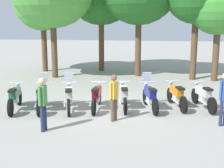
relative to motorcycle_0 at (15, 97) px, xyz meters
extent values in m
plane|color=#9E9B93|center=(3.61, 0.65, -0.50)|extent=(80.00, 80.00, 0.00)
cylinder|color=black|center=(-0.17, 0.73, -0.18)|extent=(0.25, 0.65, 0.64)
cylinder|color=black|center=(0.19, -0.78, -0.18)|extent=(0.25, 0.65, 0.64)
cube|color=silver|center=(-0.17, 0.73, 0.16)|extent=(0.20, 0.38, 0.04)
cube|color=#1E6033|center=(0.00, 0.02, 0.17)|extent=(0.48, 0.98, 0.30)
cube|color=silver|center=(0.01, -0.03, -0.10)|extent=(0.31, 0.44, 0.24)
cube|color=black|center=(0.09, -0.37, 0.36)|extent=(0.34, 0.48, 0.08)
cylinder|color=silver|center=(-0.15, 0.64, 0.13)|extent=(0.10, 0.23, 0.64)
cylinder|color=silver|center=(-0.13, 0.55, 0.47)|extent=(0.61, 0.18, 0.04)
sphere|color=silver|center=(-0.16, 0.68, 0.35)|extent=(0.19, 0.19, 0.16)
cylinder|color=silver|center=(-0.08, -0.36, -0.16)|extent=(0.23, 0.70, 0.07)
cylinder|color=black|center=(0.86, 0.88, -0.18)|extent=(0.24, 0.65, 0.64)
cylinder|color=black|center=(1.21, -0.63, -0.18)|extent=(0.24, 0.65, 0.64)
cube|color=silver|center=(0.86, 0.88, 0.16)|extent=(0.20, 0.38, 0.04)
cube|color=#1E6033|center=(1.03, 0.17, 0.17)|extent=(0.46, 0.98, 0.30)
cube|color=silver|center=(1.04, 0.12, -0.10)|extent=(0.30, 0.44, 0.24)
cube|color=black|center=(1.11, -0.22, 0.36)|extent=(0.33, 0.48, 0.08)
cylinder|color=silver|center=(0.88, 0.79, 0.13)|extent=(0.10, 0.23, 0.64)
cylinder|color=silver|center=(0.90, 0.70, 0.47)|extent=(0.61, 0.17, 0.04)
sphere|color=silver|center=(0.88, 0.83, 0.35)|extent=(0.19, 0.19, 0.16)
cylinder|color=silver|center=(0.95, -0.21, -0.16)|extent=(0.22, 0.70, 0.07)
cube|color=silver|center=(0.89, 0.76, 0.67)|extent=(0.38, 0.21, 0.39)
cylinder|color=black|center=(1.86, 1.03, -0.18)|extent=(0.27, 0.64, 0.64)
cylinder|color=black|center=(2.27, -0.46, -0.18)|extent=(0.27, 0.64, 0.64)
cube|color=silver|center=(1.86, 1.03, 0.16)|extent=(0.21, 0.38, 0.04)
cube|color=silver|center=(2.05, 0.33, 0.17)|extent=(0.50, 0.98, 0.30)
cube|color=silver|center=(2.06, 0.28, -0.10)|extent=(0.32, 0.44, 0.24)
cube|color=black|center=(2.16, -0.05, 0.36)|extent=(0.35, 0.49, 0.08)
cylinder|color=silver|center=(1.88, 0.94, 0.13)|extent=(0.11, 0.23, 0.64)
cylinder|color=silver|center=(1.91, 0.86, 0.47)|extent=(0.61, 0.20, 0.04)
sphere|color=silver|center=(1.87, 0.98, 0.35)|extent=(0.20, 0.20, 0.16)
cylinder|color=silver|center=(1.99, -0.05, -0.16)|extent=(0.25, 0.69, 0.07)
cube|color=silver|center=(1.89, 0.91, 0.67)|extent=(0.38, 0.22, 0.39)
cylinder|color=black|center=(3.05, 1.32, -0.18)|extent=(0.14, 0.64, 0.64)
cylinder|color=black|center=(3.14, -0.22, -0.18)|extent=(0.14, 0.64, 0.64)
cube|color=silver|center=(3.05, 1.32, 0.16)|extent=(0.14, 0.37, 0.04)
cube|color=maroon|center=(3.09, 0.60, 0.17)|extent=(0.31, 0.96, 0.30)
cube|color=silver|center=(3.09, 0.55, -0.10)|extent=(0.24, 0.41, 0.24)
cube|color=black|center=(3.11, 0.20, 0.36)|extent=(0.27, 0.45, 0.08)
cylinder|color=silver|center=(3.05, 1.23, 0.13)|extent=(0.06, 0.23, 0.64)
cylinder|color=silver|center=(3.06, 1.14, 0.47)|extent=(0.62, 0.07, 0.04)
sphere|color=silver|center=(3.05, 1.27, 0.35)|extent=(0.17, 0.17, 0.16)
cylinder|color=silver|center=(2.95, 0.24, -0.16)|extent=(0.11, 0.70, 0.07)
cylinder|color=black|center=(3.98, 1.57, -0.18)|extent=(0.21, 0.65, 0.64)
cylinder|color=black|center=(4.26, 0.05, -0.18)|extent=(0.21, 0.65, 0.64)
cube|color=silver|center=(3.98, 1.57, 0.16)|extent=(0.18, 0.38, 0.04)
cube|color=silver|center=(4.11, 0.86, 0.17)|extent=(0.43, 0.98, 0.30)
cube|color=silver|center=(4.12, 0.81, -0.10)|extent=(0.29, 0.43, 0.24)
cube|color=black|center=(4.18, 0.47, 0.36)|extent=(0.32, 0.48, 0.08)
cylinder|color=silver|center=(4.00, 1.49, 0.13)|extent=(0.09, 0.23, 0.64)
cylinder|color=silver|center=(4.01, 1.40, 0.47)|extent=(0.62, 0.15, 0.04)
sphere|color=silver|center=(3.99, 1.52, 0.35)|extent=(0.19, 0.19, 0.16)
cylinder|color=silver|center=(4.02, 0.49, -0.16)|extent=(0.19, 0.70, 0.07)
cylinder|color=black|center=(4.94, 1.59, -0.18)|extent=(0.27, 0.64, 0.64)
cylinder|color=black|center=(5.35, 0.09, -0.18)|extent=(0.27, 0.64, 0.64)
cube|color=silver|center=(4.94, 1.59, 0.16)|extent=(0.21, 0.38, 0.04)
cube|color=navy|center=(5.13, 0.89, 0.17)|extent=(0.50, 0.98, 0.30)
cube|color=silver|center=(5.15, 0.84, -0.10)|extent=(0.32, 0.44, 0.24)
cube|color=black|center=(5.24, 0.50, 0.36)|extent=(0.35, 0.49, 0.08)
cylinder|color=silver|center=(4.96, 1.50, 0.13)|extent=(0.11, 0.23, 0.64)
cylinder|color=silver|center=(4.99, 1.41, 0.47)|extent=(0.61, 0.20, 0.04)
sphere|color=silver|center=(4.95, 1.54, 0.35)|extent=(0.20, 0.20, 0.16)
cylinder|color=silver|center=(5.07, 0.51, -0.16)|extent=(0.25, 0.69, 0.07)
cube|color=silver|center=(4.97, 1.47, 0.67)|extent=(0.38, 0.22, 0.39)
cylinder|color=black|center=(5.96, 2.02, -0.18)|extent=(0.27, 0.64, 0.64)
cylinder|color=black|center=(6.39, 0.53, -0.18)|extent=(0.27, 0.64, 0.64)
cube|color=silver|center=(5.96, 2.02, 0.16)|extent=(0.22, 0.38, 0.04)
cube|color=orange|center=(6.16, 1.32, 0.17)|extent=(0.51, 0.98, 0.30)
cube|color=silver|center=(6.17, 1.27, -0.10)|extent=(0.32, 0.45, 0.24)
cube|color=black|center=(6.27, 0.93, 0.36)|extent=(0.35, 0.49, 0.08)
cylinder|color=silver|center=(5.98, 1.93, 0.13)|extent=(0.11, 0.23, 0.64)
cylinder|color=silver|center=(6.01, 1.84, 0.47)|extent=(0.61, 0.21, 0.04)
sphere|color=silver|center=(5.97, 1.97, 0.35)|extent=(0.20, 0.20, 0.16)
cylinder|color=silver|center=(6.10, 0.94, -0.16)|extent=(0.26, 0.69, 0.07)
cylinder|color=black|center=(6.98, 2.02, -0.18)|extent=(0.28, 0.64, 0.64)
cylinder|color=black|center=(7.42, 0.53, -0.18)|extent=(0.28, 0.64, 0.64)
cube|color=silver|center=(6.98, 2.02, 0.16)|extent=(0.22, 0.38, 0.04)
cube|color=silver|center=(7.19, 1.32, 0.17)|extent=(0.52, 0.98, 0.30)
cube|color=silver|center=(7.20, 1.27, -0.10)|extent=(0.32, 0.45, 0.24)
cube|color=black|center=(7.30, 0.94, 0.36)|extent=(0.35, 0.49, 0.08)
cylinder|color=silver|center=(7.01, 1.93, 0.13)|extent=(0.11, 0.23, 0.64)
cylinder|color=silver|center=(7.03, 1.84, 0.47)|extent=(0.61, 0.21, 0.04)
sphere|color=silver|center=(7.00, 1.97, 0.35)|extent=(0.20, 0.20, 0.16)
cylinder|color=silver|center=(7.13, 0.94, -0.16)|extent=(0.26, 0.69, 0.07)
cylinder|color=#232D4C|center=(1.93, -1.96, -0.09)|extent=(0.13, 0.13, 0.83)
cylinder|color=#232D4C|center=(1.90, -2.13, -0.09)|extent=(0.13, 0.13, 0.83)
cube|color=#4C8C47|center=(1.92, -2.05, 0.64)|extent=(0.24, 0.25, 0.62)
cylinder|color=#4C8C47|center=(1.95, -1.89, 0.65)|extent=(0.09, 0.09, 0.59)
cylinder|color=#4C8C47|center=(1.89, -2.20, 0.65)|extent=(0.09, 0.09, 0.59)
sphere|color=#DBAD89|center=(1.92, -2.05, 1.09)|extent=(0.26, 0.26, 0.22)
cylinder|color=#232D4C|center=(7.49, -0.76, -0.07)|extent=(0.15, 0.15, 0.86)
cylinder|color=#33519E|center=(7.42, -0.79, 0.70)|extent=(0.11, 0.11, 0.62)
cylinder|color=brown|center=(4.00, -0.68, -0.11)|extent=(0.15, 0.15, 0.78)
cylinder|color=brown|center=(3.90, -0.82, -0.11)|extent=(0.15, 0.15, 0.78)
cube|color=gold|center=(3.95, -0.75, 0.58)|extent=(0.29, 0.30, 0.59)
cylinder|color=gold|center=(4.05, -0.62, 0.59)|extent=(0.11, 0.11, 0.56)
cylinder|color=gold|center=(3.85, -0.88, 0.59)|extent=(0.11, 0.11, 0.56)
sphere|color=brown|center=(3.95, -0.75, 1.01)|extent=(0.30, 0.30, 0.21)
cylinder|color=brown|center=(-2.13, 9.03, 1.13)|extent=(0.36, 0.36, 3.26)
sphere|color=#4C9E3D|center=(-2.13, 9.03, 4.08)|extent=(3.79, 3.79, 3.79)
cylinder|color=brown|center=(-0.73, 6.93, 1.33)|extent=(0.36, 0.36, 3.67)
cylinder|color=brown|center=(1.62, 9.78, 1.38)|extent=(0.36, 0.36, 3.76)
cylinder|color=brown|center=(4.19, 8.12, 1.40)|extent=(0.36, 0.36, 3.80)
cylinder|color=brown|center=(7.44, 7.43, 1.35)|extent=(0.36, 0.36, 3.70)
cylinder|color=brown|center=(8.62, 7.19, 1.04)|extent=(0.36, 0.36, 3.08)
sphere|color=#3D8E33|center=(8.62, 7.19, 3.75)|extent=(3.35, 3.35, 3.35)
camera|label=1|loc=(5.38, -10.91, 2.93)|focal=49.87mm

